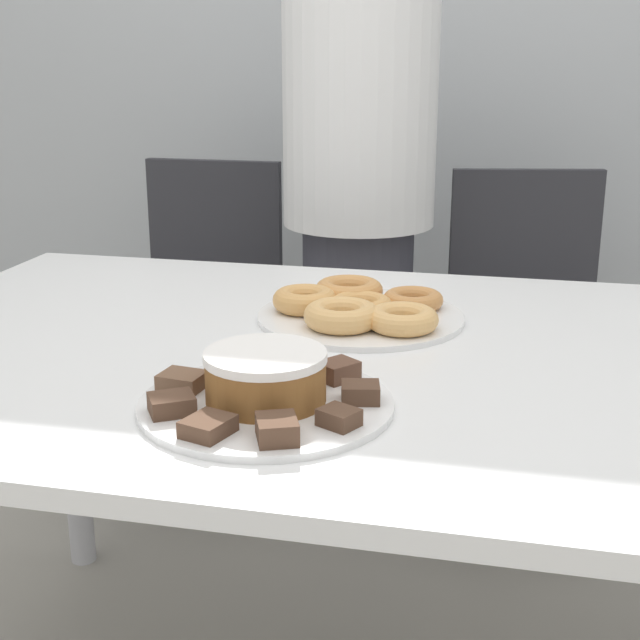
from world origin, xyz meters
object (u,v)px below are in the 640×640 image
at_px(office_chair_left, 200,335).
at_px(frosted_cake, 266,376).
at_px(office_chair_right, 528,359).
at_px(person_standing, 359,203).
at_px(plate_cake, 266,404).
at_px(plate_donuts, 361,317).

xyz_separation_m(office_chair_left, frosted_cake, (0.55, -1.22, 0.37)).
xyz_separation_m(office_chair_left, office_chair_right, (0.91, -0.00, 0.00)).
bearing_deg(frosted_cake, person_standing, 94.62).
height_order(person_standing, office_chair_left, person_standing).
xyz_separation_m(office_chair_right, plate_cake, (-0.35, -1.22, 0.33)).
xyz_separation_m(office_chair_right, plate_donuts, (-0.30, -0.80, 0.33)).
height_order(person_standing, office_chair_right, person_standing).
relative_size(office_chair_left, plate_cake, 2.71).
bearing_deg(office_chair_left, office_chair_right, 0.54).
relative_size(office_chair_right, plate_cake, 2.71).
bearing_deg(plate_cake, office_chair_left, 114.38).
bearing_deg(plate_cake, frosted_cake, 104.04).
height_order(person_standing, plate_donuts, person_standing).
distance_m(person_standing, office_chair_right, 0.60).
bearing_deg(person_standing, frosted_cake, -85.38).
bearing_deg(plate_donuts, plate_cake, -96.79).
distance_m(person_standing, plate_cake, 1.18).
relative_size(office_chair_left, frosted_cake, 5.68).
bearing_deg(plate_donuts, office_chair_left, 126.84).
bearing_deg(plate_cake, person_standing, 94.62).
height_order(office_chair_right, plate_donuts, office_chair_right).
distance_m(plate_cake, frosted_cake, 0.04).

